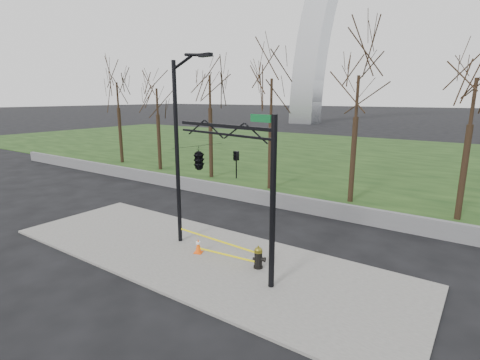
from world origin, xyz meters
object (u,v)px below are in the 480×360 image
Objects in this scene: fire_hydrant at (259,258)px; traffic_signal_mast at (211,160)px; street_light at (180,141)px; traffic_cone at (198,246)px.

traffic_signal_mast reaches higher than fire_hydrant.
street_light is 2.22m from traffic_signal_mast.
street_light reaches higher than traffic_signal_mast.
fire_hydrant is at bearing 5.53° from traffic_cone.
traffic_cone is 4.51m from street_light.
fire_hydrant is 0.11× the size of street_light.
traffic_signal_mast is at bearing -4.45° from street_light.
traffic_signal_mast is at bearing 174.77° from fire_hydrant.
street_light is at bearing 164.17° from fire_hydrant.
fire_hydrant is at bearing 19.46° from traffic_signal_mast.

